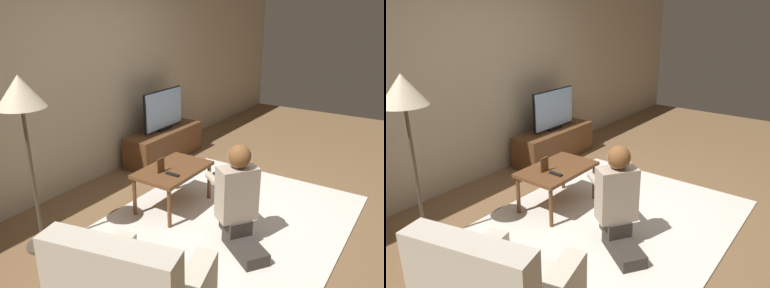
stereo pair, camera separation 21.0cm
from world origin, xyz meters
The scene contains 10 objects.
ground_plane centered at (0.00, 0.00, 0.00)m, with size 10.00×10.00×0.00m, color brown.
wall_back centered at (0.00, 1.93, 1.30)m, with size 10.00×0.06×2.60m.
rug centered at (0.00, 0.00, 0.01)m, with size 2.68×2.16×0.02m.
tv_stand centered at (1.02, 1.59, 0.22)m, with size 1.29×0.43×0.44m.
tv centered at (1.02, 1.59, 0.73)m, with size 0.79×0.08×0.56m.
coffee_table centered at (-0.05, 0.64, 0.41)m, with size 0.81×0.52×0.46m.
floor_lamp centered at (-1.29, 1.18, 1.32)m, with size 0.39×0.39×1.55m.
person_kneeling centered at (-0.29, -0.25, 0.48)m, with size 0.68×0.82×0.94m.
picture_frame centered at (-0.20, 0.68, 0.53)m, with size 0.11×0.01×0.15m.
remote centered at (-0.20, 0.53, 0.47)m, with size 0.04×0.15×0.02m.
Camera 1 is at (-2.93, -1.54, 2.00)m, focal length 35.00 mm.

